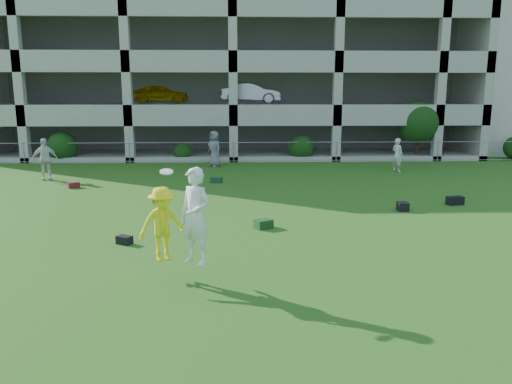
{
  "coord_description": "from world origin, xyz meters",
  "views": [
    {
      "loc": [
        0.31,
        -9.82,
        3.94
      ],
      "look_at": [
        0.75,
        3.0,
        1.4
      ],
      "focal_mm": 35.0,
      "sensor_mm": 36.0,
      "label": 1
    }
  ],
  "objects_px": {
    "bystander_e": "(397,155)",
    "crate_d": "(403,207)",
    "bystander_c": "(214,149)",
    "parking_garage": "(234,64)",
    "bystander_b": "(45,159)",
    "frisbee_contest": "(176,221)"
  },
  "relations": [
    {
      "from": "bystander_e",
      "to": "crate_d",
      "type": "xyz_separation_m",
      "value": [
        -2.52,
        -8.71,
        -0.7
      ]
    },
    {
      "from": "bystander_c",
      "to": "parking_garage",
      "type": "distance_m",
      "value": 11.53
    },
    {
      "from": "bystander_e",
      "to": "parking_garage",
      "type": "relative_size",
      "value": 0.06
    },
    {
      "from": "bystander_e",
      "to": "bystander_b",
      "type": "bearing_deg",
      "value": 60.94
    },
    {
      "from": "parking_garage",
      "to": "bystander_b",
      "type": "bearing_deg",
      "value": -120.93
    },
    {
      "from": "bystander_b",
      "to": "parking_garage",
      "type": "height_order",
      "value": "parking_garage"
    },
    {
      "from": "bystander_b",
      "to": "frisbee_contest",
      "type": "bearing_deg",
      "value": -74.7
    },
    {
      "from": "bystander_c",
      "to": "parking_garage",
      "type": "relative_size",
      "value": 0.06
    },
    {
      "from": "bystander_c",
      "to": "frisbee_contest",
      "type": "relative_size",
      "value": 0.93
    },
    {
      "from": "bystander_c",
      "to": "frisbee_contest",
      "type": "height_order",
      "value": "frisbee_contest"
    },
    {
      "from": "bystander_e",
      "to": "frisbee_contest",
      "type": "distance_m",
      "value": 17.67
    },
    {
      "from": "bystander_e",
      "to": "crate_d",
      "type": "bearing_deg",
      "value": 128.12
    },
    {
      "from": "frisbee_contest",
      "to": "parking_garage",
      "type": "height_order",
      "value": "parking_garage"
    },
    {
      "from": "bystander_e",
      "to": "parking_garage",
      "type": "height_order",
      "value": "parking_garage"
    },
    {
      "from": "bystander_e",
      "to": "parking_garage",
      "type": "bearing_deg",
      "value": -1.61
    },
    {
      "from": "bystander_e",
      "to": "parking_garage",
      "type": "distance_m",
      "value": 15.86
    },
    {
      "from": "bystander_c",
      "to": "bystander_e",
      "type": "xyz_separation_m",
      "value": [
        9.45,
        -2.1,
        -0.12
      ]
    },
    {
      "from": "crate_d",
      "to": "bystander_e",
      "type": "bearing_deg",
      "value": 73.87
    },
    {
      "from": "bystander_c",
      "to": "bystander_e",
      "type": "relative_size",
      "value": 1.14
    },
    {
      "from": "parking_garage",
      "to": "bystander_c",
      "type": "bearing_deg",
      "value": -95.72
    },
    {
      "from": "bystander_b",
      "to": "crate_d",
      "type": "relative_size",
      "value": 5.51
    },
    {
      "from": "crate_d",
      "to": "frisbee_contest",
      "type": "distance_m",
      "value": 9.38
    }
  ]
}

